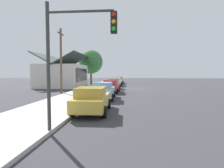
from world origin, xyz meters
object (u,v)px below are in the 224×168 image
object	(u,v)px
car_cherry	(111,86)
shade_tree	(91,62)
car_silver	(118,80)
traffic_light_main	(74,46)
car_coral	(119,79)
utility_pole_wooden	(61,60)
car_olive	(113,83)
car_ivory	(116,82)
fire_hydrant_red	(90,93)
car_mustard	(92,99)
car_skyblue	(103,91)

from	to	relation	value
car_cherry	shade_tree	bearing A→B (deg)	20.89
car_silver	shade_tree	bearing A→B (deg)	103.01
car_silver	traffic_light_main	xyz separation A→B (m)	(-34.53, -0.25, 2.67)
car_coral	shade_tree	distance (m)	9.93
utility_pole_wooden	car_olive	bearing A→B (deg)	-33.85
car_olive	utility_pole_wooden	distance (m)	10.07
car_ivory	fire_hydrant_red	xyz separation A→B (m)	(-17.18, 1.45, -0.32)
car_silver	shade_tree	size ratio (longest dim) A/B	0.65
car_olive	car_silver	bearing A→B (deg)	-2.62
car_silver	traffic_light_main	distance (m)	34.63
traffic_light_main	fire_hydrant_red	world-z (taller)	traffic_light_main
car_cherry	traffic_light_main	distance (m)	16.57
car_ivory	fire_hydrant_red	size ratio (longest dim) A/B	6.89
car_cherry	car_olive	bearing A→B (deg)	4.12
car_mustard	car_silver	distance (m)	30.27
car_mustard	car_ivory	bearing A→B (deg)	-0.97
car_silver	car_coral	world-z (taller)	same
car_coral	utility_pole_wooden	world-z (taller)	utility_pole_wooden
shade_tree	car_skyblue	bearing A→B (deg)	-166.09
car_skyblue	car_cherry	xyz separation A→B (m)	(6.06, -0.14, -0.00)
car_silver	car_olive	bearing A→B (deg)	178.42
car_olive	car_coral	bearing A→B (deg)	-2.46
car_cherry	traffic_light_main	xyz separation A→B (m)	(-16.35, -0.08, 2.68)
car_mustard	traffic_light_main	world-z (taller)	traffic_light_main
car_skyblue	car_silver	xyz separation A→B (m)	(24.23, 0.03, 0.00)
car_mustard	car_skyblue	world-z (taller)	same
shade_tree	utility_pole_wooden	world-z (taller)	utility_pole_wooden
car_skyblue	car_ivory	world-z (taller)	same
traffic_light_main	car_mustard	bearing A→B (deg)	1.78
utility_pole_wooden	traffic_light_main	bearing A→B (deg)	-158.48
traffic_light_main	utility_pole_wooden	bearing A→B (deg)	21.52
car_cherry	utility_pole_wooden	size ratio (longest dim) A/B	0.62
car_olive	car_silver	world-z (taller)	same
car_silver	utility_pole_wooden	bearing A→B (deg)	163.75
car_mustard	fire_hydrant_red	world-z (taller)	car_mustard
car_mustard	fire_hydrant_red	xyz separation A→B (m)	(6.76, 1.53, -0.32)
car_mustard	shade_tree	bearing A→B (deg)	10.10
shade_tree	fire_hydrant_red	size ratio (longest dim) A/B	10.20
car_skyblue	fire_hydrant_red	world-z (taller)	car_skyblue
car_coral	traffic_light_main	size ratio (longest dim) A/B	0.95
car_cherry	fire_hydrant_red	size ratio (longest dim) A/B	6.58
car_mustard	car_cherry	size ratio (longest dim) A/B	1.01
car_skyblue	utility_pole_wooden	size ratio (longest dim) A/B	0.62
shade_tree	traffic_light_main	bearing A→B (deg)	-169.94
car_coral	car_mustard	bearing A→B (deg)	177.25
fire_hydrant_red	car_mustard	bearing A→B (deg)	-167.27
car_olive	traffic_light_main	xyz separation A→B (m)	(-22.31, -0.32, 2.68)
car_ivory	shade_tree	xyz separation A→B (m)	(4.91, 5.66, 3.91)
car_skyblue	shade_tree	world-z (taller)	shade_tree
traffic_light_main	utility_pole_wooden	distance (m)	15.43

